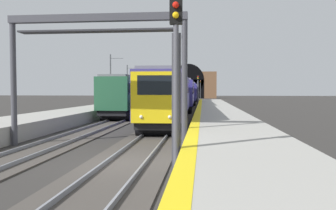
{
  "coord_description": "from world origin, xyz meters",
  "views": [
    {
      "loc": [
        -12.24,
        -2.77,
        2.74
      ],
      "look_at": [
        11.33,
        -0.35,
        1.71
      ],
      "focal_mm": 36.64,
      "sensor_mm": 36.0,
      "label": 1
    }
  ],
  "objects": [
    {
      "name": "platform_right_edge_strip",
      "position": [
        0.0,
        -2.35,
        0.95
      ],
      "size": [
        112.0,
        0.5,
        0.01
      ],
      "primitive_type": "cube",
      "color": "yellow",
      "rests_on": "platform_right"
    },
    {
      "name": "train_adjacent_platform",
      "position": [
        45.98,
        4.65,
        2.37
      ],
      "size": [
        60.69,
        3.42,
        4.99
      ],
      "rotation": [
        0.0,
        0.0,
        -0.03
      ],
      "color": "#235638",
      "rests_on": "ground_plane"
    },
    {
      "name": "ground_plane",
      "position": [
        0.0,
        0.0,
        0.0
      ],
      "size": [
        320.0,
        320.0,
        0.0
      ],
      "primitive_type": "plane",
      "color": "#302D2B"
    },
    {
      "name": "railway_signal_mid",
      "position": [
        42.44,
        -1.95,
        3.0
      ],
      "size": [
        0.39,
        0.38,
        5.11
      ],
      "rotation": [
        0.0,
        0.0,
        3.14
      ],
      "color": "#4C4C54",
      "rests_on": "ground_plane"
    },
    {
      "name": "platform_right",
      "position": [
        0.0,
        -4.15,
        0.47
      ],
      "size": [
        112.0,
        4.1,
        0.94
      ],
      "primitive_type": "cube",
      "color": "#9E9B93",
      "rests_on": "ground_plane"
    },
    {
      "name": "overhead_signal_gantry",
      "position": [
        3.82,
        2.32,
        4.86
      ],
      "size": [
        0.7,
        8.73,
        6.36
      ],
      "color": "#3F3F47",
      "rests_on": "ground_plane"
    },
    {
      "name": "catenary_mast_far",
      "position": [
        38.64,
        11.21,
        4.19
      ],
      "size": [
        0.22,
        2.13,
        8.16
      ],
      "color": "#595B60",
      "rests_on": "ground_plane"
    },
    {
      "name": "track_adjacent_line",
      "position": [
        0.0,
        4.65,
        0.04
      ],
      "size": [
        160.0,
        2.89,
        0.21
      ],
      "color": "#423D38",
      "rests_on": "ground_plane"
    },
    {
      "name": "tunnel_portal",
      "position": [
        104.16,
        2.32,
        4.53
      ],
      "size": [
        2.53,
        19.04,
        11.62
      ],
      "color": "brown",
      "rests_on": "ground_plane"
    },
    {
      "name": "railway_signal_far",
      "position": [
        90.53,
        -1.95,
        3.32
      ],
      "size": [
        0.39,
        0.38,
        5.72
      ],
      "rotation": [
        0.0,
        0.0,
        3.14
      ],
      "color": "#38383D",
      "rests_on": "ground_plane"
    },
    {
      "name": "track_main_line",
      "position": [
        0.0,
        0.0,
        0.04
      ],
      "size": [
        160.0,
        3.17,
        0.21
      ],
      "color": "#423D38",
      "rests_on": "ground_plane"
    },
    {
      "name": "train_main_approaching",
      "position": [
        45.31,
        -0.0,
        2.35
      ],
      "size": [
        77.59,
        3.21,
        4.11
      ],
      "rotation": [
        0.0,
        0.0,
        3.16
      ],
      "color": "navy",
      "rests_on": "ground_plane"
    },
    {
      "name": "railway_signal_near",
      "position": [
        -1.82,
        -1.95,
        3.19
      ],
      "size": [
        0.39,
        0.38,
        5.47
      ],
      "rotation": [
        0.0,
        0.0,
        3.14
      ],
      "color": "#4C4C54",
      "rests_on": "ground_plane"
    },
    {
      "name": "catenary_mast_near",
      "position": [
        50.11,
        11.2,
        3.83
      ],
      "size": [
        0.22,
        2.35,
        7.42
      ],
      "color": "#595B60",
      "rests_on": "ground_plane"
    }
  ]
}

